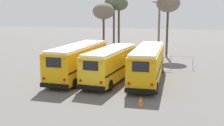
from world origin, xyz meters
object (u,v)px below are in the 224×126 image
at_px(school_bus_0, 79,60).
at_px(school_bus_2, 148,63).
at_px(school_bus_1, 111,63).
at_px(traffic_cone, 140,101).
at_px(bare_tree_3, 114,4).
at_px(bare_tree_0, 119,5).
at_px(bare_tree_2, 168,4).
at_px(bare_tree_1, 104,12).
at_px(utility_pole, 159,27).

bearing_deg(school_bus_0, school_bus_2, 5.21).
xyz_separation_m(school_bus_1, school_bus_2, (3.35, 0.80, 0.08)).
distance_m(school_bus_0, traffic_cone, 9.93).
distance_m(school_bus_1, bare_tree_3, 23.04).
height_order(bare_tree_0, bare_tree_3, bare_tree_3).
bearing_deg(traffic_cone, school_bus_2, 95.59).
distance_m(school_bus_0, bare_tree_2, 17.81).
xyz_separation_m(school_bus_2, bare_tree_2, (0.24, 14.78, 5.71)).
xyz_separation_m(bare_tree_0, bare_tree_1, (-1.68, -2.45, -1.05)).
relative_size(school_bus_2, bare_tree_0, 1.25).
distance_m(school_bus_1, school_bus_2, 3.44).
relative_size(school_bus_1, traffic_cone, 14.34).
xyz_separation_m(school_bus_2, bare_tree_1, (-9.12, 14.50, 4.66)).
distance_m(bare_tree_1, bare_tree_2, 9.42).
bearing_deg(school_bus_1, school_bus_0, 176.72).
relative_size(school_bus_0, bare_tree_2, 1.19).
xyz_separation_m(bare_tree_0, bare_tree_2, (7.67, -2.17, -0.00)).
distance_m(school_bus_1, bare_tree_0, 19.12).
bearing_deg(school_bus_2, bare_tree_3, 114.31).
bearing_deg(bare_tree_0, bare_tree_2, -15.81).
bearing_deg(school_bus_2, bare_tree_2, 89.09).
distance_m(bare_tree_3, traffic_cone, 30.36).
xyz_separation_m(school_bus_2, bare_tree_3, (-9.31, 20.61, 5.99)).
xyz_separation_m(utility_pole, bare_tree_1, (-8.67, 3.57, 1.88)).
height_order(school_bus_2, bare_tree_1, bare_tree_1).
relative_size(bare_tree_1, traffic_cone, 11.55).
height_order(school_bus_0, bare_tree_0, bare_tree_0).
xyz_separation_m(school_bus_0, bare_tree_0, (-0.75, 17.56, 5.69)).
bearing_deg(school_bus_1, traffic_cone, -57.26).
distance_m(school_bus_0, bare_tree_0, 18.47).
height_order(bare_tree_2, bare_tree_3, bare_tree_3).
bearing_deg(bare_tree_1, school_bus_2, -57.84).
xyz_separation_m(school_bus_0, bare_tree_3, (-2.62, 21.22, 5.97)).
height_order(bare_tree_2, traffic_cone, bare_tree_2).
distance_m(school_bus_2, bare_tree_0, 19.37).
relative_size(school_bus_0, bare_tree_0, 1.20).
bearing_deg(bare_tree_2, school_bus_0, -114.24).
bearing_deg(bare_tree_3, traffic_cone, -70.14).
height_order(utility_pole, bare_tree_2, bare_tree_2).
bearing_deg(bare_tree_0, school_bus_2, -66.30).
height_order(bare_tree_0, bare_tree_1, bare_tree_0).
relative_size(school_bus_0, school_bus_1, 1.09).
relative_size(utility_pole, bare_tree_2, 0.99).
xyz_separation_m(school_bus_2, utility_pole, (-0.45, 10.93, 2.78)).
height_order(school_bus_0, utility_pole, utility_pole).
distance_m(school_bus_2, utility_pole, 11.29).
bearing_deg(bare_tree_1, bare_tree_3, 91.80).
height_order(school_bus_0, school_bus_2, school_bus_0).
bearing_deg(bare_tree_2, bare_tree_1, -178.31).
height_order(school_bus_1, bare_tree_0, bare_tree_0).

